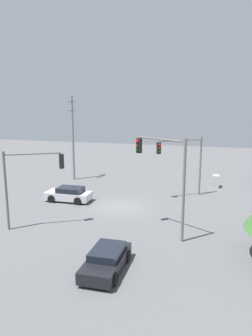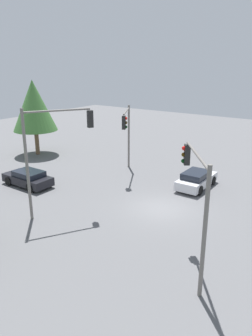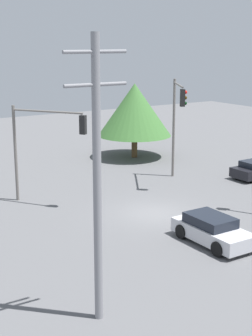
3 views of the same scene
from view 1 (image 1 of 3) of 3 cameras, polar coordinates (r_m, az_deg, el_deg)
The scene contains 8 objects.
ground_plane at distance 28.87m, azimuth -1.04°, elevation -6.70°, with size 80.00×80.00×0.00m, color #5B5B5E.
sedan_dark at distance 18.57m, azimuth -3.43°, elevation -15.66°, with size 4.16×1.93×1.24m.
sedan_silver at distance 30.61m, azimuth -9.91°, elevation -4.52°, with size 1.92×4.15×1.33m.
traffic_signal_main at distance 24.21m, azimuth -16.37°, elevation -1.15°, with size 2.27×3.73×5.70m.
traffic_signal_cross at distance 21.92m, azimuth 6.83°, elevation -0.09°, with size 2.35×3.73×6.85m.
traffic_signal_aux at distance 31.22m, azimuth 9.93°, elevation 2.10°, with size 2.94×3.97×5.73m.
utility_pole_tall at distance 38.02m, azimuth -9.27°, elevation 5.52°, with size 2.20×0.28×9.61m.
electrical_cabinet at distance 36.15m, azimuth 15.37°, elevation -2.23°, with size 1.04×0.66×1.31m, color #B2B2AD.
Camera 1 is at (26.28, 7.64, 9.19)m, focal length 35.00 mm.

